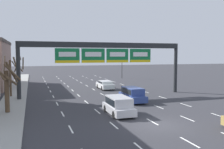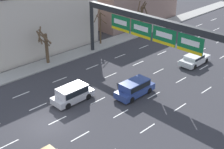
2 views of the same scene
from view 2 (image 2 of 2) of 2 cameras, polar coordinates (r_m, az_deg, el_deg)
name	(u,v)px [view 2 (image 2 of 2)]	position (r m, az deg, el deg)	size (l,w,h in m)	color
ground_plane	(48,125)	(29.07, -11.55, -9.03)	(220.00, 220.00, 0.00)	#333338
lane_dashes	(145,78)	(36.79, 6.10, -0.57)	(13.32, 67.00, 0.01)	white
sign_gantry	(154,29)	(35.41, 7.70, 8.33)	(21.89, 0.70, 7.04)	#232628
building_near	(23,14)	(47.28, -16.01, 10.55)	(13.55, 17.32, 8.98)	beige
suv_silver	(72,93)	(31.79, -7.25, -3.39)	(1.88, 4.34, 1.65)	#B7B7BC
suv_blue	(135,87)	(32.64, 4.19, -2.36)	(1.83, 4.58, 1.67)	navy
car_white	(195,59)	(41.12, 14.86, 2.74)	(1.92, 4.49, 1.32)	silver
tree_bare_closest	(142,16)	(51.13, 5.47, 10.59)	(1.63, 1.68, 5.01)	brown
tree_bare_second	(100,26)	(45.76, -2.16, 8.86)	(1.79, 1.78, 5.17)	brown
tree_bare_third	(45,45)	(39.98, -12.10, 5.36)	(2.40, 1.50, 4.69)	brown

